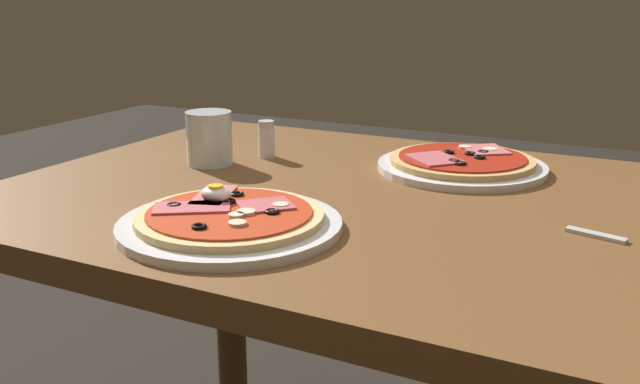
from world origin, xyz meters
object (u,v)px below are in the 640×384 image
Objects in this scene: pizza_across_left at (461,164)px; salt_shaker at (267,139)px; pizza_foreground at (229,220)px; fork at (619,240)px; dining_table at (418,274)px; water_glass_near at (209,142)px.

salt_shaker is at bearing -168.72° from pizza_across_left.
pizza_foreground reaches higher than fork.
fork is (0.27, -0.05, 0.12)m from dining_table.
pizza_foreground is at bearing -158.40° from fork.
salt_shaker is at bearing 163.36° from fork.
pizza_across_left is at bearing 90.25° from dining_table.
pizza_foreground is 0.48m from fork.
dining_table is 19.13× the size of salt_shaker.
pizza_foreground is 1.02× the size of pizza_across_left.
pizza_foreground is (-0.18, -0.23, 0.12)m from dining_table.
pizza_foreground is 3.11× the size of water_glass_near.
pizza_foreground reaches higher than pizza_across_left.
pizza_across_left is (-0.00, 0.20, 0.12)m from dining_table.
fork is 2.34× the size of salt_shaker.
pizza_across_left is at bearing 67.54° from pizza_foreground.
salt_shaker reaches higher than fork.
salt_shaker is (-0.34, 0.13, 0.15)m from dining_table.
dining_table is 0.24m from pizza_across_left.
water_glass_near is 0.59× the size of fork.
pizza_foreground is 0.46m from pizza_across_left.
pizza_foreground is 4.30× the size of salt_shaker.
dining_table is at bearing -6.07° from water_glass_near.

